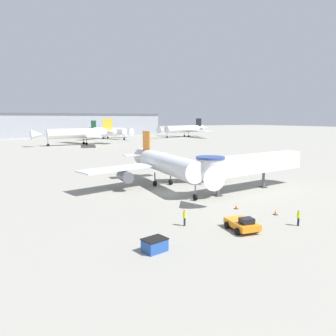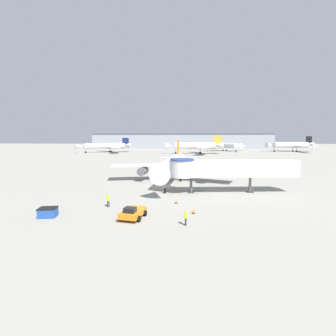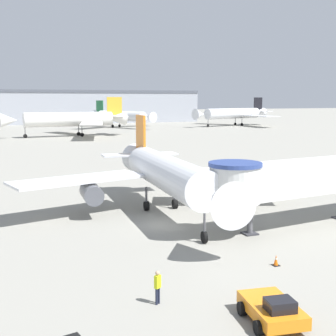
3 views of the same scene
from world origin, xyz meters
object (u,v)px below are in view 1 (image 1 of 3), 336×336
(background_jet_green_tail, at_px, (108,131))
(background_jet_black_tail, at_px, (184,129))
(background_jet_gold_tail, at_px, (79,133))
(pushback_tug_orange, at_px, (242,224))
(service_container_blue, at_px, (155,245))
(traffic_cone_near_nose, at_px, (236,206))
(main_airplane, at_px, (167,164))
(ground_crew_wing_walker, at_px, (185,216))
(ground_crew_marshaller, at_px, (299,217))
(jet_bridge, at_px, (246,164))
(traffic_cone_apron_front, at_px, (276,212))

(background_jet_green_tail, bearing_deg, background_jet_black_tail, -27.62)
(background_jet_green_tail, height_order, background_jet_gold_tail, background_jet_gold_tail)
(pushback_tug_orange, bearing_deg, background_jet_green_tail, 85.53)
(service_container_blue, bearing_deg, background_jet_gold_tail, 78.74)
(service_container_blue, bearing_deg, traffic_cone_near_nose, 24.61)
(main_airplane, distance_m, ground_crew_wing_walker, 19.79)
(pushback_tug_orange, height_order, ground_crew_wing_walker, ground_crew_wing_walker)
(ground_crew_marshaller, bearing_deg, main_airplane, 24.61)
(jet_bridge, relative_size, background_jet_gold_tail, 0.56)
(service_container_blue, xyz_separation_m, background_jet_black_tail, (93.12, 145.04, 4.33))
(traffic_cone_apron_front, xyz_separation_m, ground_crew_wing_walker, (-11.41, 1.82, 0.71))
(traffic_cone_apron_front, bearing_deg, ground_crew_marshaller, -103.85)
(background_jet_black_tail, height_order, background_jet_gold_tail, background_jet_black_tail)
(jet_bridge, bearing_deg, service_container_blue, -154.40)
(ground_crew_marshaller, distance_m, background_jet_green_tail, 155.20)
(ground_crew_marshaller, xyz_separation_m, ground_crew_wing_walker, (-10.43, 5.79, 0.04))
(main_airplane, bearing_deg, ground_crew_wing_walker, -108.56)
(service_container_blue, height_order, traffic_cone_near_nose, service_container_blue)
(traffic_cone_apron_front, xyz_separation_m, ground_crew_marshaller, (-0.98, -3.98, 0.66))
(jet_bridge, relative_size, ground_crew_wing_walker, 11.98)
(traffic_cone_near_nose, bearing_deg, pushback_tug_orange, -126.61)
(traffic_cone_apron_front, relative_size, background_jet_green_tail, 0.02)
(main_airplane, distance_m, background_jet_green_tail, 132.62)
(jet_bridge, height_order, ground_crew_wing_walker, jet_bridge)
(ground_crew_marshaller, bearing_deg, service_container_blue, 103.40)
(main_airplane, xyz_separation_m, service_container_blue, (-13.54, -22.39, -3.20))
(pushback_tug_orange, xyz_separation_m, traffic_cone_apron_front, (7.10, 2.23, -0.35))
(ground_crew_wing_walker, bearing_deg, traffic_cone_apron_front, 141.02)
(jet_bridge, relative_size, background_jet_black_tail, 0.54)
(ground_crew_marshaller, distance_m, background_jet_black_tail, 165.45)
(traffic_cone_near_nose, bearing_deg, background_jet_black_tail, 60.48)
(background_jet_black_tail, xyz_separation_m, background_jet_gold_tail, (-69.97, -28.82, -0.02))
(pushback_tug_orange, bearing_deg, main_airplane, 90.54)
(traffic_cone_apron_front, xyz_separation_m, background_jet_gold_tail, (5.99, 113.63, 4.54))
(jet_bridge, height_order, pushback_tug_orange, jet_bridge)
(traffic_cone_near_nose, bearing_deg, background_jet_gold_tail, 85.66)
(pushback_tug_orange, bearing_deg, jet_bridge, 56.58)
(ground_crew_wing_walker, height_order, background_jet_green_tail, background_jet_green_tail)
(main_airplane, xyz_separation_m, ground_crew_wing_walker, (-7.80, -17.99, -2.72))
(pushback_tug_orange, height_order, background_jet_gold_tail, background_jet_gold_tail)
(traffic_cone_apron_front, height_order, ground_crew_marshaller, ground_crew_marshaller)
(pushback_tug_orange, relative_size, ground_crew_marshaller, 2.29)
(background_jet_black_tail, distance_m, background_jet_green_tail, 45.93)
(ground_crew_wing_walker, bearing_deg, ground_crew_marshaller, 121.02)
(background_jet_green_tail, bearing_deg, traffic_cone_near_nose, -123.50)
(ground_crew_wing_walker, bearing_deg, background_jet_green_tail, -135.90)
(service_container_blue, distance_m, background_jet_black_tail, 172.41)
(traffic_cone_apron_front, xyz_separation_m, traffic_cone_near_nose, (-2.32, 4.20, 0.00))
(traffic_cone_near_nose, bearing_deg, service_container_blue, -155.39)
(traffic_cone_near_nose, bearing_deg, main_airplane, 94.73)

